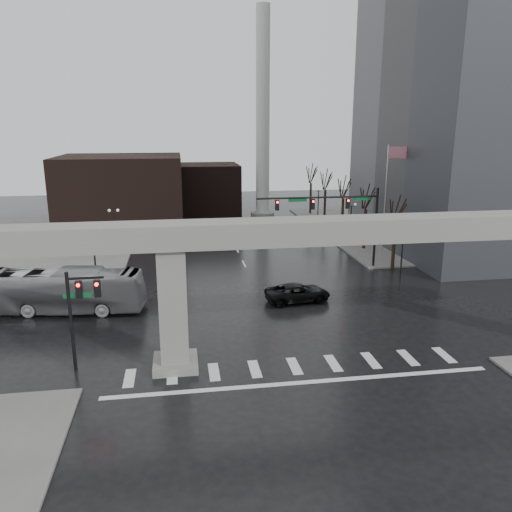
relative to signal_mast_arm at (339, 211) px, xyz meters
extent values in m
plane|color=black|center=(-8.99, -18.80, -5.83)|extent=(160.00, 160.00, 0.00)
cube|color=slate|center=(17.01, 17.20, -5.75)|extent=(28.00, 36.00, 0.15)
cube|color=slate|center=(-34.99, 17.20, -5.75)|extent=(28.00, 36.00, 0.15)
cube|color=gray|center=(-8.99, -18.80, 2.17)|extent=(48.00, 2.20, 1.40)
cube|color=gray|center=(-15.99, -18.80, -2.18)|extent=(1.60, 1.60, 7.30)
cube|color=gray|center=(-15.99, -18.80, -5.58)|extent=(2.60, 2.60, 0.50)
cube|color=slate|center=(19.01, 7.20, 15.17)|extent=(22.00, 26.00, 42.00)
cube|color=black|center=(-22.99, 23.20, -0.83)|extent=(16.00, 14.00, 10.00)
cube|color=black|center=(-10.99, 33.20, -1.83)|extent=(10.00, 10.00, 8.00)
cylinder|color=silver|center=(-2.99, 27.20, 9.17)|extent=(2.00, 2.00, 30.00)
cylinder|color=gray|center=(-2.99, 27.20, -5.23)|extent=(3.60, 3.60, 1.20)
cylinder|color=black|center=(3.81, 0.00, -1.83)|extent=(0.24, 0.24, 8.00)
cylinder|color=black|center=(-2.19, 0.00, 1.37)|extent=(12.00, 0.18, 0.18)
cube|color=black|center=(0.81, 0.00, 0.72)|extent=(0.35, 0.30, 1.00)
cube|color=black|center=(-2.69, 0.00, 0.72)|extent=(0.35, 0.30, 1.00)
cube|color=black|center=(-6.19, 0.00, 0.72)|extent=(0.35, 0.30, 1.00)
sphere|color=#FF0C05|center=(0.81, -0.18, 1.02)|extent=(0.20, 0.20, 0.20)
cube|color=#0B5026|center=(2.31, 0.00, 1.17)|extent=(1.80, 0.05, 0.35)
cube|color=#0B5026|center=(-4.19, 0.00, 1.17)|extent=(1.80, 0.05, 0.35)
cylinder|color=black|center=(-21.79, -18.30, -2.83)|extent=(0.20, 0.20, 6.00)
cylinder|color=black|center=(-20.79, -18.30, -0.23)|extent=(2.00, 0.14, 0.14)
cube|color=black|center=(-21.19, -18.30, -0.88)|extent=(0.35, 0.30, 1.00)
cube|color=black|center=(-20.19, -18.30, -0.88)|extent=(0.35, 0.30, 1.00)
cube|color=#0B5026|center=(-21.29, -18.30, -1.23)|extent=(1.60, 0.05, 0.30)
cylinder|color=silver|center=(6.01, 3.20, 0.17)|extent=(0.12, 0.12, 12.00)
cube|color=red|center=(7.01, 3.20, 5.37)|extent=(2.00, 0.03, 1.20)
cylinder|color=black|center=(4.51, -4.80, -3.43)|extent=(0.14, 0.14, 4.80)
cube|color=black|center=(4.51, -4.80, -1.08)|extent=(0.90, 0.06, 0.06)
sphere|color=silver|center=(4.06, -4.80, -0.88)|extent=(0.32, 0.32, 0.32)
sphere|color=silver|center=(4.96, -4.80, -0.88)|extent=(0.32, 0.32, 0.32)
cylinder|color=black|center=(4.51, 9.20, -3.43)|extent=(0.14, 0.14, 4.80)
cube|color=black|center=(4.51, 9.20, -1.08)|extent=(0.90, 0.06, 0.06)
sphere|color=silver|center=(4.06, 9.20, -0.88)|extent=(0.32, 0.32, 0.32)
sphere|color=silver|center=(4.96, 9.20, -0.88)|extent=(0.32, 0.32, 0.32)
cylinder|color=black|center=(4.51, 23.20, -3.43)|extent=(0.14, 0.14, 4.80)
cube|color=black|center=(4.51, 23.20, -1.08)|extent=(0.90, 0.06, 0.06)
sphere|color=silver|center=(4.06, 23.20, -0.88)|extent=(0.32, 0.32, 0.32)
sphere|color=silver|center=(4.96, 23.20, -0.88)|extent=(0.32, 0.32, 0.32)
cylinder|color=black|center=(-22.49, -4.80, -3.43)|extent=(0.14, 0.14, 4.80)
cube|color=black|center=(-22.49, -4.80, -1.08)|extent=(0.90, 0.06, 0.06)
sphere|color=silver|center=(-22.94, -4.80, -0.88)|extent=(0.32, 0.32, 0.32)
sphere|color=silver|center=(-22.04, -4.80, -0.88)|extent=(0.32, 0.32, 0.32)
cylinder|color=black|center=(-22.49, 9.20, -3.43)|extent=(0.14, 0.14, 4.80)
cube|color=black|center=(-22.49, 9.20, -1.08)|extent=(0.90, 0.06, 0.06)
sphere|color=silver|center=(-22.94, 9.20, -0.88)|extent=(0.32, 0.32, 0.32)
sphere|color=silver|center=(-22.04, 9.20, -0.88)|extent=(0.32, 0.32, 0.32)
cylinder|color=black|center=(-22.49, 23.20, -3.43)|extent=(0.14, 0.14, 4.80)
cube|color=black|center=(-22.49, 23.20, -1.08)|extent=(0.90, 0.06, 0.06)
sphere|color=silver|center=(-22.94, 23.20, -0.88)|extent=(0.32, 0.32, 0.32)
sphere|color=silver|center=(-22.04, 23.20, -0.88)|extent=(0.32, 0.32, 0.32)
cylinder|color=black|center=(5.51, -0.80, -3.55)|extent=(0.34, 0.34, 4.55)
cylinder|color=black|center=(5.51, -0.80, 0.18)|extent=(0.12, 1.52, 2.98)
cylinder|color=black|center=(6.01, -0.55, -0.05)|extent=(0.83, 1.14, 2.51)
cylinder|color=black|center=(5.51, 7.20, -3.50)|extent=(0.34, 0.34, 4.66)
cylinder|color=black|center=(5.51, 7.20, 0.32)|extent=(0.12, 1.55, 3.05)
cylinder|color=black|center=(6.01, 7.45, 0.08)|extent=(0.85, 1.16, 2.57)
cylinder|color=black|center=(5.51, 15.20, -3.45)|extent=(0.34, 0.34, 4.76)
cylinder|color=black|center=(5.51, 15.20, 0.46)|extent=(0.12, 1.59, 3.11)
cylinder|color=black|center=(6.01, 15.45, 0.22)|extent=(0.86, 1.18, 2.62)
cylinder|color=black|center=(5.51, 23.20, -3.40)|extent=(0.34, 0.34, 4.87)
cylinder|color=black|center=(5.51, 23.20, 0.60)|extent=(0.12, 1.62, 3.18)
cylinder|color=black|center=(6.01, 23.45, 0.35)|extent=(0.88, 1.20, 2.68)
cylinder|color=black|center=(5.51, 31.20, -3.34)|extent=(0.34, 0.34, 4.97)
cylinder|color=black|center=(5.51, 31.20, 0.74)|extent=(0.12, 1.65, 3.25)
cylinder|color=black|center=(6.01, 31.45, 0.48)|extent=(0.89, 1.23, 2.74)
imported|color=black|center=(-6.15, -8.78, -5.09)|extent=(5.53, 3.02, 1.47)
imported|color=#9D9CA0|center=(-24.36, -8.25, -4.15)|extent=(12.32, 4.47, 3.36)
camera|label=1|loc=(-15.43, -46.21, 8.09)|focal=35.00mm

